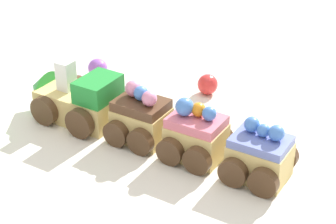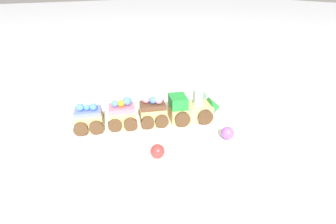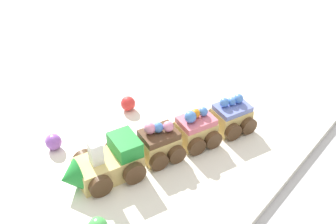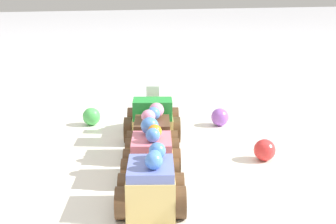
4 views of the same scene
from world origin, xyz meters
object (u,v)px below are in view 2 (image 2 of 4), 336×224
at_px(cake_car_strawberry, 122,115).
at_px(gumball_red, 158,151).
at_px(gumball_green, 201,96).
at_px(cake_car_blueberry, 89,119).
at_px(cake_train_locomotive, 193,109).
at_px(gumball_purple, 228,133).
at_px(cake_car_chocolate, 153,113).

relative_size(cake_car_strawberry, gumball_red, 3.08).
distance_m(gumball_red, gumball_green, 0.31).
xyz_separation_m(cake_car_strawberry, gumball_red, (0.00, -0.16, -0.01)).
bearing_deg(gumball_green, cake_car_blueberry, 176.88).
bearing_deg(cake_car_strawberry, gumball_green, 23.63).
xyz_separation_m(cake_train_locomotive, cake_car_strawberry, (-0.17, 0.07, 0.00)).
xyz_separation_m(cake_car_blueberry, gumball_red, (0.08, -0.19, -0.01)).
xyz_separation_m(cake_train_locomotive, gumball_purple, (0.00, -0.12, -0.01)).
bearing_deg(cake_car_strawberry, gumball_purple, -25.95).
relative_size(cake_train_locomotive, gumball_purple, 4.94).
relative_size(cake_car_chocolate, cake_car_blueberry, 1.00).
xyz_separation_m(cake_car_strawberry, gumball_green, (0.26, 0.01, -0.01)).
height_order(cake_train_locomotive, cake_car_chocolate, cake_train_locomotive).
bearing_deg(gumball_red, cake_car_blueberry, 112.32).
distance_m(cake_train_locomotive, gumball_red, 0.19).
distance_m(cake_train_locomotive, cake_car_strawberry, 0.18).
xyz_separation_m(cake_car_chocolate, gumball_purple, (0.10, -0.16, -0.01)).
xyz_separation_m(cake_car_chocolate, gumball_green, (0.19, 0.04, -0.01)).
bearing_deg(gumball_red, cake_train_locomotive, 30.22).
bearing_deg(cake_car_chocolate, gumball_green, 32.74).
height_order(cake_train_locomotive, cake_car_strawberry, cake_train_locomotive).
distance_m(gumball_red, gumball_purple, 0.17).
bearing_deg(cake_car_strawberry, cake_car_chocolate, -0.10).
height_order(cake_train_locomotive, gumball_red, cake_train_locomotive).
bearing_deg(gumball_red, gumball_green, 34.03).
bearing_deg(cake_car_blueberry, cake_car_chocolate, 0.06).
xyz_separation_m(cake_car_strawberry, gumball_purple, (0.17, -0.19, -0.01)).
xyz_separation_m(gumball_green, gumball_purple, (-0.09, -0.20, -0.00)).
relative_size(cake_car_chocolate, cake_car_strawberry, 1.00).
distance_m(cake_car_blueberry, gumball_green, 0.33).
height_order(gumball_green, gumball_purple, same).
bearing_deg(cake_train_locomotive, gumball_purple, -66.74).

